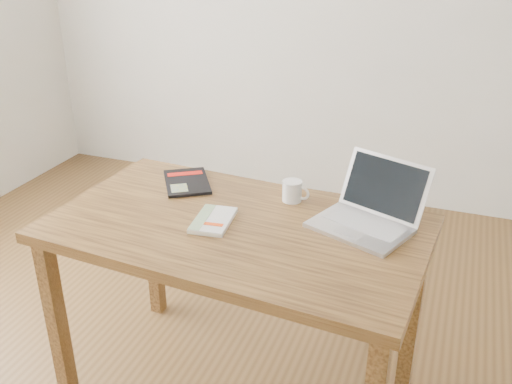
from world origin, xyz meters
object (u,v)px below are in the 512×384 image
(white_guidebook, at_px, (213,220))
(laptop, at_px, (369,212))
(black_guidebook, at_px, (187,182))
(desk, at_px, (236,246))
(coffee_mug, at_px, (293,191))

(white_guidebook, relative_size, laptop, 0.53)
(white_guidebook, xyz_separation_m, laptop, (0.50, 0.17, 0.04))
(black_guidebook, height_order, laptop, laptop)
(black_guidebook, xyz_separation_m, laptop, (0.73, -0.08, 0.04))
(desk, bearing_deg, laptop, 24.39)
(white_guidebook, xyz_separation_m, coffee_mug, (0.20, 0.26, 0.03))
(desk, height_order, coffee_mug, coffee_mug)
(black_guidebook, bearing_deg, desk, -70.71)
(white_guidebook, relative_size, black_guidebook, 0.71)
(desk, distance_m, coffee_mug, 0.30)
(desk, xyz_separation_m, coffee_mug, (0.13, 0.24, 0.13))
(white_guidebook, relative_size, coffee_mug, 2.00)
(white_guidebook, xyz_separation_m, black_guidebook, (-0.23, 0.26, -0.00))
(desk, bearing_deg, coffee_mug, 65.98)
(black_guidebook, xyz_separation_m, coffee_mug, (0.43, -0.00, 0.03))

